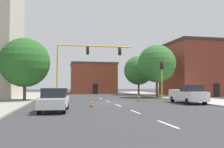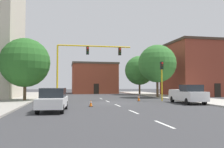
# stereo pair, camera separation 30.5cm
# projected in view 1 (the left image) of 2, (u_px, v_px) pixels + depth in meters

# --- Properties ---
(ground_plane) EXTENTS (160.00, 160.00, 0.00)m
(ground_plane) POSITION_uv_depth(u_px,v_px,m) (112.00, 103.00, 25.54)
(ground_plane) COLOR #38383A
(sidewalk_left) EXTENTS (6.00, 56.00, 0.14)m
(sidewalk_left) POSITION_uv_depth(u_px,v_px,m) (14.00, 99.00, 31.04)
(sidewalk_left) COLOR #9E998E
(sidewalk_left) RESTS_ON ground_plane
(sidewalk_right) EXTENTS (6.00, 56.00, 0.14)m
(sidewalk_right) POSITION_uv_depth(u_px,v_px,m) (177.00, 97.00, 35.71)
(sidewalk_right) COLOR #B2ADA3
(sidewalk_right) RESTS_ON ground_plane
(lane_stripe_seg_0) EXTENTS (0.16, 2.40, 0.01)m
(lane_stripe_seg_0) POSITION_uv_depth(u_px,v_px,m) (168.00, 124.00, 11.84)
(lane_stripe_seg_0) COLOR silver
(lane_stripe_seg_0) RESTS_ON ground_plane
(lane_stripe_seg_1) EXTENTS (0.16, 2.40, 0.01)m
(lane_stripe_seg_1) POSITION_uv_depth(u_px,v_px,m) (135.00, 112.00, 17.22)
(lane_stripe_seg_1) COLOR silver
(lane_stripe_seg_1) RESTS_ON ground_plane
(lane_stripe_seg_2) EXTENTS (0.16, 2.40, 0.01)m
(lane_stripe_seg_2) POSITION_uv_depth(u_px,v_px,m) (118.00, 105.00, 22.60)
(lane_stripe_seg_2) COLOR silver
(lane_stripe_seg_2) RESTS_ON ground_plane
(lane_stripe_seg_3) EXTENTS (0.16, 2.40, 0.01)m
(lane_stripe_seg_3) POSITION_uv_depth(u_px,v_px,m) (108.00, 101.00, 27.99)
(lane_stripe_seg_3) COLOR silver
(lane_stripe_seg_3) RESTS_ON ground_plane
(lane_stripe_seg_4) EXTENTS (0.16, 2.40, 0.01)m
(lane_stripe_seg_4) POSITION_uv_depth(u_px,v_px,m) (101.00, 99.00, 33.37)
(lane_stripe_seg_4) COLOR silver
(lane_stripe_seg_4) RESTS_ON ground_plane
(building_brick_center) EXTENTS (10.14, 9.72, 6.88)m
(building_brick_center) POSITION_uv_depth(u_px,v_px,m) (93.00, 78.00, 54.50)
(building_brick_center) COLOR brown
(building_brick_center) RESTS_ON ground_plane
(building_row_right) EXTENTS (11.26, 10.59, 9.58)m
(building_row_right) POSITION_uv_depth(u_px,v_px,m) (198.00, 69.00, 42.61)
(building_row_right) COLOR brown
(building_row_right) RESTS_ON ground_plane
(traffic_signal_gantry) EXTENTS (9.91, 1.20, 6.83)m
(traffic_signal_gantry) POSITION_uv_depth(u_px,v_px,m) (68.00, 82.00, 28.20)
(traffic_signal_gantry) COLOR yellow
(traffic_signal_gantry) RESTS_ON ground_plane
(traffic_light_pole_right) EXTENTS (0.32, 0.47, 4.80)m
(traffic_light_pole_right) POSITION_uv_depth(u_px,v_px,m) (162.00, 72.00, 28.76)
(traffic_light_pole_right) COLOR yellow
(traffic_light_pole_right) RESTS_ON ground_plane
(tree_right_mid) EXTENTS (5.86, 5.86, 8.19)m
(tree_right_mid) POSITION_uv_depth(u_px,v_px,m) (157.00, 64.00, 36.53)
(tree_right_mid) COLOR #4C3823
(tree_right_mid) RESTS_ON ground_plane
(tree_left_near) EXTENTS (5.88, 5.88, 7.57)m
(tree_left_near) POSITION_uv_depth(u_px,v_px,m) (25.00, 63.00, 28.06)
(tree_left_near) COLOR brown
(tree_left_near) RESTS_ON ground_plane
(tree_right_far) EXTENTS (5.77, 5.77, 7.71)m
(tree_right_far) POSITION_uv_depth(u_px,v_px,m) (139.00, 70.00, 46.67)
(tree_right_far) COLOR brown
(tree_right_far) RESTS_ON ground_plane
(pickup_truck_white) EXTENTS (2.25, 5.49, 1.99)m
(pickup_truck_white) POSITION_uv_depth(u_px,v_px,m) (188.00, 94.00, 25.02)
(pickup_truck_white) COLOR white
(pickup_truck_white) RESTS_ON ground_plane
(sedan_white_near_left) EXTENTS (2.21, 4.63, 1.74)m
(sedan_white_near_left) POSITION_uv_depth(u_px,v_px,m) (55.00, 100.00, 17.45)
(sedan_white_near_left) COLOR white
(sedan_white_near_left) RESTS_ON ground_plane
(traffic_cone_roadside_a) EXTENTS (0.36, 0.36, 0.63)m
(traffic_cone_roadside_a) POSITION_uv_depth(u_px,v_px,m) (92.00, 103.00, 21.28)
(traffic_cone_roadside_a) COLOR black
(traffic_cone_roadside_a) RESTS_ON ground_plane
(traffic_cone_roadside_b) EXTENTS (0.36, 0.36, 0.71)m
(traffic_cone_roadside_b) POSITION_uv_depth(u_px,v_px,m) (139.00, 98.00, 28.46)
(traffic_cone_roadside_b) COLOR black
(traffic_cone_roadside_b) RESTS_ON ground_plane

